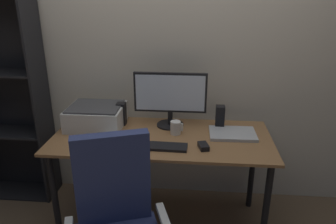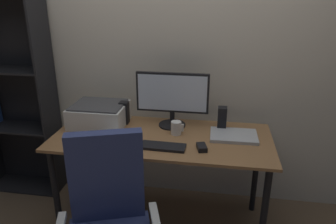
# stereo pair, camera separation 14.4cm
# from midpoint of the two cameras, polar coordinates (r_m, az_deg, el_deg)

# --- Properties ---
(ground_plane) EXTENTS (12.00, 12.00, 0.00)m
(ground_plane) POSITION_cam_midpoint_polar(r_m,az_deg,el_deg) (2.65, -2.68, -18.95)
(ground_plane) COLOR brown
(back_wall) EXTENTS (6.40, 0.10, 2.60)m
(back_wall) POSITION_cam_midpoint_polar(r_m,az_deg,el_deg) (2.57, -1.65, 11.99)
(back_wall) COLOR beige
(back_wall) RESTS_ON ground
(desk) EXTENTS (1.52, 0.67, 0.74)m
(desk) POSITION_cam_midpoint_polar(r_m,az_deg,el_deg) (2.29, -2.95, -6.35)
(desk) COLOR olive
(desk) RESTS_ON ground
(monitor) EXTENTS (0.53, 0.20, 0.41)m
(monitor) POSITION_cam_midpoint_polar(r_m,az_deg,el_deg) (2.34, -1.38, 2.84)
(monitor) COLOR black
(monitor) RESTS_ON desk
(keyboard) EXTENTS (0.29, 0.12, 0.02)m
(keyboard) POSITION_cam_midpoint_polar(r_m,az_deg,el_deg) (2.08, -2.58, -6.17)
(keyboard) COLOR black
(keyboard) RESTS_ON desk
(mouse) EXTENTS (0.08, 0.11, 0.03)m
(mouse) POSITION_cam_midpoint_polar(r_m,az_deg,el_deg) (2.08, 4.30, -6.09)
(mouse) COLOR black
(mouse) RESTS_ON desk
(coffee_mug) EXTENTS (0.09, 0.07, 0.09)m
(coffee_mug) POSITION_cam_midpoint_polar(r_m,az_deg,el_deg) (2.26, -0.47, -2.81)
(coffee_mug) COLOR white
(coffee_mug) RESTS_ON desk
(laptop) EXTENTS (0.32, 0.24, 0.02)m
(laptop) POSITION_cam_midpoint_polar(r_m,az_deg,el_deg) (2.29, 9.58, -3.82)
(laptop) COLOR #B7BABC
(laptop) RESTS_ON desk
(speaker_left) EXTENTS (0.06, 0.07, 0.17)m
(speaker_left) POSITION_cam_midpoint_polar(r_m,az_deg,el_deg) (2.44, -9.91, -0.33)
(speaker_left) COLOR black
(speaker_left) RESTS_ON desk
(speaker_right) EXTENTS (0.06, 0.07, 0.17)m
(speaker_right) POSITION_cam_midpoint_polar(r_m,az_deg,el_deg) (2.37, 7.46, -0.90)
(speaker_right) COLOR black
(speaker_right) RESTS_ON desk
(printer) EXTENTS (0.40, 0.34, 0.16)m
(printer) POSITION_cam_midpoint_polar(r_m,az_deg,el_deg) (2.45, -14.25, -0.72)
(printer) COLOR silver
(printer) RESTS_ON desk
(paper_sheet) EXTENTS (0.24, 0.31, 0.00)m
(paper_sheet) POSITION_cam_midpoint_polar(r_m,az_deg,el_deg) (2.15, -11.27, -5.98)
(paper_sheet) COLOR white
(paper_sheet) RESTS_ON desk
(bookshelf) EXTENTS (0.66, 0.28, 1.68)m
(bookshelf) POSITION_cam_midpoint_polar(r_m,az_deg,el_deg) (2.98, -28.15, 1.45)
(bookshelf) COLOR black
(bookshelf) RESTS_ON ground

